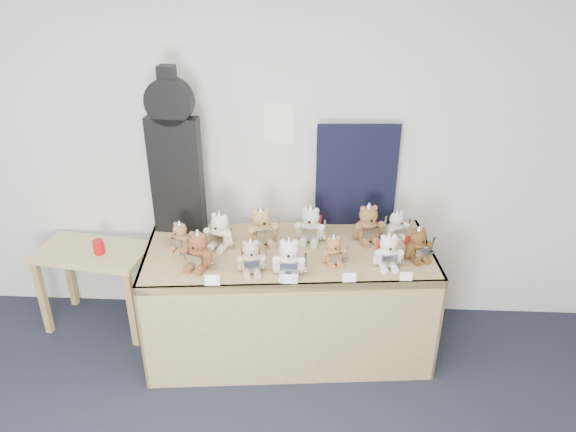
{
  "coord_description": "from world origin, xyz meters",
  "views": [
    {
      "loc": [
        0.68,
        -1.35,
        2.83
      ],
      "look_at": [
        0.52,
        1.89,
        1.15
      ],
      "focal_mm": 35.0,
      "sensor_mm": 36.0,
      "label": 1
    }
  ],
  "objects_px": {
    "display_table": "(290,279)",
    "teddy_back_right": "(368,224)",
    "teddy_front_far_left": "(198,251)",
    "teddy_front_centre": "(289,259)",
    "teddy_back_centre_left": "(262,227)",
    "teddy_back_end": "(397,226)",
    "teddy_front_far_right": "(388,252)",
    "teddy_front_end": "(418,245)",
    "teddy_back_centre_right": "(310,226)",
    "teddy_back_far_left": "(180,237)",
    "guitar_case": "(175,155)",
    "red_cup": "(99,247)",
    "teddy_back_left": "(220,232)",
    "teddy_front_left": "(251,257)",
    "teddy_front_right": "(334,251)",
    "side_table": "(94,264)"
  },
  "relations": [
    {
      "from": "teddy_back_centre_left",
      "to": "teddy_back_end",
      "type": "bearing_deg",
      "value": -17.03
    },
    {
      "from": "display_table",
      "to": "teddy_back_right",
      "type": "distance_m",
      "value": 0.68
    },
    {
      "from": "teddy_back_end",
      "to": "red_cup",
      "type": "bearing_deg",
      "value": 150.19
    },
    {
      "from": "red_cup",
      "to": "teddy_front_centre",
      "type": "relative_size",
      "value": 0.37
    },
    {
      "from": "side_table",
      "to": "teddy_front_far_left",
      "type": "xyz_separation_m",
      "value": [
        0.91,
        -0.43,
        0.39
      ]
    },
    {
      "from": "teddy_front_left",
      "to": "teddy_front_end",
      "type": "xyz_separation_m",
      "value": [
        1.1,
        0.21,
        -0.0
      ]
    },
    {
      "from": "teddy_front_centre",
      "to": "guitar_case",
      "type": "bearing_deg",
      "value": 145.85
    },
    {
      "from": "teddy_front_left",
      "to": "teddy_back_centre_left",
      "type": "height_order",
      "value": "teddy_back_centre_left"
    },
    {
      "from": "display_table",
      "to": "teddy_back_far_left",
      "type": "relative_size",
      "value": 9.04
    },
    {
      "from": "teddy_back_far_left",
      "to": "teddy_front_right",
      "type": "bearing_deg",
      "value": 15.47
    },
    {
      "from": "red_cup",
      "to": "teddy_back_far_left",
      "type": "height_order",
      "value": "teddy_back_far_left"
    },
    {
      "from": "teddy_front_end",
      "to": "teddy_back_centre_right",
      "type": "distance_m",
      "value": 0.75
    },
    {
      "from": "teddy_front_far_left",
      "to": "teddy_back_right",
      "type": "relative_size",
      "value": 0.95
    },
    {
      "from": "guitar_case",
      "to": "teddy_front_end",
      "type": "height_order",
      "value": "guitar_case"
    },
    {
      "from": "red_cup",
      "to": "teddy_back_centre_left",
      "type": "xyz_separation_m",
      "value": [
        1.21,
        -0.05,
        0.22
      ]
    },
    {
      "from": "teddy_front_far_left",
      "to": "teddy_back_right",
      "type": "bearing_deg",
      "value": 36.88
    },
    {
      "from": "teddy_front_far_left",
      "to": "teddy_back_centre_left",
      "type": "bearing_deg",
      "value": 58.11
    },
    {
      "from": "guitar_case",
      "to": "teddy_back_centre_left",
      "type": "bearing_deg",
      "value": -9.28
    },
    {
      "from": "teddy_front_far_left",
      "to": "teddy_front_centre",
      "type": "distance_m",
      "value": 0.6
    },
    {
      "from": "teddy_back_left",
      "to": "teddy_back_far_left",
      "type": "height_order",
      "value": "teddy_back_left"
    },
    {
      "from": "guitar_case",
      "to": "teddy_back_centre_left",
      "type": "height_order",
      "value": "guitar_case"
    },
    {
      "from": "teddy_back_centre_left",
      "to": "teddy_back_end",
      "type": "distance_m",
      "value": 0.96
    },
    {
      "from": "teddy_front_far_left",
      "to": "teddy_back_centre_left",
      "type": "relative_size",
      "value": 0.96
    },
    {
      "from": "side_table",
      "to": "teddy_back_centre_right",
      "type": "height_order",
      "value": "teddy_back_centre_right"
    },
    {
      "from": "teddy_front_far_left",
      "to": "teddy_back_left",
      "type": "relative_size",
      "value": 1.01
    },
    {
      "from": "teddy_back_far_left",
      "to": "teddy_back_left",
      "type": "bearing_deg",
      "value": 31.21
    },
    {
      "from": "teddy_front_far_right",
      "to": "teddy_front_end",
      "type": "height_order",
      "value": "teddy_front_far_right"
    },
    {
      "from": "teddy_back_right",
      "to": "red_cup",
      "type": "bearing_deg",
      "value": 168.22
    },
    {
      "from": "display_table",
      "to": "teddy_front_far_left",
      "type": "bearing_deg",
      "value": -170.79
    },
    {
      "from": "display_table",
      "to": "teddy_back_centre_right",
      "type": "xyz_separation_m",
      "value": [
        0.14,
        0.24,
        0.29
      ]
    },
    {
      "from": "teddy_back_left",
      "to": "red_cup",
      "type": "bearing_deg",
      "value": -171.41
    },
    {
      "from": "teddy_back_centre_left",
      "to": "teddy_back_centre_right",
      "type": "bearing_deg",
      "value": -14.87
    },
    {
      "from": "guitar_case",
      "to": "teddy_back_left",
      "type": "bearing_deg",
      "value": -29.66
    },
    {
      "from": "teddy_front_far_left",
      "to": "teddy_front_left",
      "type": "height_order",
      "value": "teddy_front_far_left"
    },
    {
      "from": "teddy_back_far_left",
      "to": "guitar_case",
      "type": "bearing_deg",
      "value": 123.79
    },
    {
      "from": "teddy_front_end",
      "to": "teddy_back_right",
      "type": "height_order",
      "value": "teddy_back_right"
    },
    {
      "from": "teddy_front_left",
      "to": "teddy_front_right",
      "type": "bearing_deg",
      "value": 4.59
    },
    {
      "from": "teddy_front_end",
      "to": "teddy_back_centre_right",
      "type": "height_order",
      "value": "teddy_back_centre_right"
    },
    {
      "from": "teddy_front_centre",
      "to": "teddy_back_right",
      "type": "distance_m",
      "value": 0.72
    },
    {
      "from": "teddy_front_right",
      "to": "teddy_front_end",
      "type": "bearing_deg",
      "value": -6.99
    },
    {
      "from": "side_table",
      "to": "teddy_front_centre",
      "type": "distance_m",
      "value": 1.63
    },
    {
      "from": "teddy_front_end",
      "to": "teddy_back_centre_left",
      "type": "distance_m",
      "value": 1.08
    },
    {
      "from": "display_table",
      "to": "teddy_back_end",
      "type": "bearing_deg",
      "value": 16.44
    },
    {
      "from": "teddy_back_left",
      "to": "teddy_back_far_left",
      "type": "distance_m",
      "value": 0.28
    },
    {
      "from": "red_cup",
      "to": "teddy_back_far_left",
      "type": "relative_size",
      "value": 0.47
    },
    {
      "from": "teddy_front_far_right",
      "to": "teddy_front_centre",
      "type": "bearing_deg",
      "value": -173.19
    },
    {
      "from": "red_cup",
      "to": "teddy_front_left",
      "type": "bearing_deg",
      "value": -19.59
    },
    {
      "from": "guitar_case",
      "to": "teddy_front_left",
      "type": "xyz_separation_m",
      "value": [
        0.58,
        -0.53,
        -0.49
      ]
    },
    {
      "from": "teddy_front_far_left",
      "to": "teddy_back_centre_right",
      "type": "height_order",
      "value": "teddy_back_centre_right"
    },
    {
      "from": "teddy_back_right",
      "to": "teddy_back_end",
      "type": "relative_size",
      "value": 1.29
    }
  ]
}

